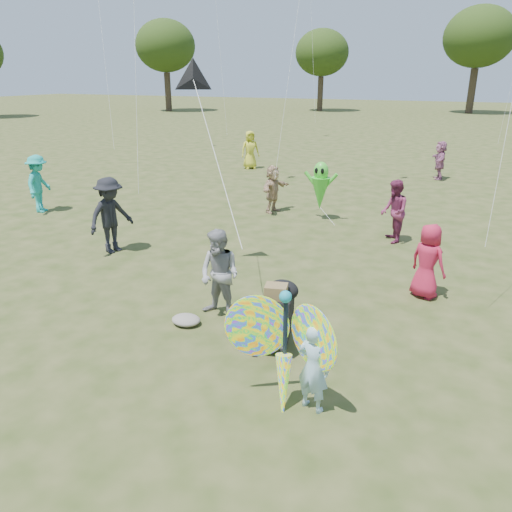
{
  "coord_description": "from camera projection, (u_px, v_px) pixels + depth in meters",
  "views": [
    {
      "loc": [
        3.09,
        -6.11,
        4.15
      ],
      "look_at": [
        -0.2,
        1.5,
        1.1
      ],
      "focal_mm": 35.0,
      "sensor_mm": 36.0,
      "label": 1
    }
  ],
  "objects": [
    {
      "name": "crowd_j",
      "position": [
        440.0,
        160.0,
        20.51
      ],
      "size": [
        0.76,
        1.51,
        1.56
      ],
      "primitive_type": "imported",
      "rotation": [
        0.0,
        0.0,
        4.93
      ],
      "color": "#9E5A80",
      "rests_on": "ground"
    },
    {
      "name": "jogging_stroller",
      "position": [
        278.0,
        311.0,
        7.89
      ],
      "size": [
        0.64,
        1.11,
        1.09
      ],
      "rotation": [
        0.0,
        0.0,
        0.22
      ],
      "color": "black",
      "rests_on": "ground"
    },
    {
      "name": "crowd_i",
      "position": [
        39.0,
        184.0,
        15.56
      ],
      "size": [
        1.02,
        1.31,
        1.79
      ],
      "primitive_type": "imported",
      "rotation": [
        0.0,
        0.0,
        1.92
      ],
      "color": "teal",
      "rests_on": "ground"
    },
    {
      "name": "butterfly_kite",
      "position": [
        284.0,
        348.0,
        6.39
      ],
      "size": [
        1.74,
        0.75,
        1.82
      ],
      "color": "#FE5128",
      "rests_on": "ground"
    },
    {
      "name": "crowd_a",
      "position": [
        428.0,
        261.0,
        9.61
      ],
      "size": [
        0.86,
        0.76,
        1.48
      ],
      "primitive_type": "imported",
      "rotation": [
        0.0,
        0.0,
        2.64
      ],
      "color": "#B31C3B",
      "rests_on": "ground"
    },
    {
      "name": "crowd_g",
      "position": [
        250.0,
        150.0,
        22.74
      ],
      "size": [
        0.99,
        0.95,
        1.7
      ],
      "primitive_type": "imported",
      "rotation": [
        0.0,
        0.0,
        0.69
      ],
      "color": "gold",
      "rests_on": "ground"
    },
    {
      "name": "delta_kite_rig",
      "position": [
        194.0,
        80.0,
        9.83
      ],
      "size": [
        2.33,
        2.11,
        3.15
      ],
      "color": "black",
      "rests_on": "ground"
    },
    {
      "name": "crowd_b",
      "position": [
        111.0,
        215.0,
        12.0
      ],
      "size": [
        0.97,
        1.33,
        1.85
      ],
      "primitive_type": "imported",
      "rotation": [
        0.0,
        0.0,
        1.31
      ],
      "color": "black",
      "rests_on": "ground"
    },
    {
      "name": "alien_kite",
      "position": [
        320.0,
        188.0,
        14.68
      ],
      "size": [
        1.12,
        0.69,
        1.74
      ],
      "color": "green",
      "rests_on": "ground"
    },
    {
      "name": "tree_line",
      "position": [
        498.0,
        39.0,
        42.87
      ],
      "size": [
        91.78,
        33.6,
        10.79
      ],
      "color": "#3A2D21",
      "rests_on": "ground"
    },
    {
      "name": "crowd_d",
      "position": [
        273.0,
        189.0,
        15.59
      ],
      "size": [
        0.67,
        1.43,
        1.48
      ],
      "primitive_type": "imported",
      "rotation": [
        0.0,
        0.0,
        1.4
      ],
      "color": "tan",
      "rests_on": "ground"
    },
    {
      "name": "child_girl",
      "position": [
        313.0,
        368.0,
        6.36
      ],
      "size": [
        0.51,
        0.4,
        1.23
      ],
      "primitive_type": "imported",
      "rotation": [
        0.0,
        0.0,
        2.87
      ],
      "color": "#97C3D7",
      "rests_on": "ground"
    },
    {
      "name": "grey_bag",
      "position": [
        186.0,
        320.0,
        8.73
      ],
      "size": [
        0.52,
        0.42,
        0.17
      ],
      "primitive_type": "ellipsoid",
      "color": "gray",
      "rests_on": "ground"
    },
    {
      "name": "adult_man",
      "position": [
        220.0,
        275.0,
        8.78
      ],
      "size": [
        0.89,
        0.76,
        1.62
      ],
      "primitive_type": "imported",
      "rotation": [
        0.0,
        0.0,
        -0.2
      ],
      "color": "gray",
      "rests_on": "ground"
    },
    {
      "name": "ground",
      "position": [
        230.0,
        353.0,
        7.84
      ],
      "size": [
        160.0,
        160.0,
        0.0
      ],
      "primitive_type": "plane",
      "color": "#51592B",
      "rests_on": "ground"
    },
    {
      "name": "crowd_e",
      "position": [
        394.0,
        211.0,
        12.77
      ],
      "size": [
        0.86,
        0.96,
        1.63
      ],
      "primitive_type": "imported",
      "rotation": [
        0.0,
        0.0,
        5.07
      ],
      "color": "#77274B",
      "rests_on": "ground"
    }
  ]
}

